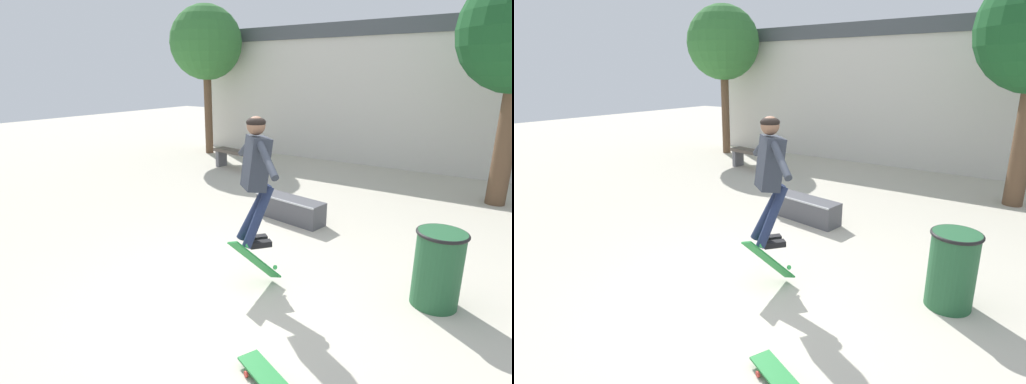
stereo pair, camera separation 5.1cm
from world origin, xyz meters
TOP-DOWN VIEW (x-y plane):
  - ground_plane at (0.00, 0.00)m, footprint 40.00×40.00m
  - building_backdrop at (0.03, 7.65)m, footprint 14.30×0.52m
  - tree_left at (-6.01, 6.40)m, footprint 2.17×2.17m
  - park_bench at (-3.81, 5.01)m, footprint 1.66×0.64m
  - skate_ledge at (-0.84, 2.49)m, footprint 1.32×0.61m
  - trash_bin at (1.80, 1.05)m, footprint 0.53×0.53m
  - skater at (-0.11, 0.36)m, footprint 1.10×0.92m
  - skateboard_flipping at (-0.06, 0.26)m, footprint 0.51×0.50m

SIDE VIEW (x-z plane):
  - ground_plane at x=0.00m, z-range 0.00..0.00m
  - skate_ledge at x=-0.84m, z-range 0.00..0.40m
  - skateboard_flipping at x=-0.06m, z-range 0.04..0.66m
  - park_bench at x=-3.81m, z-range 0.11..0.62m
  - trash_bin at x=1.80m, z-range 0.02..0.89m
  - skater at x=-0.11m, z-range 0.65..2.17m
  - building_backdrop at x=0.03m, z-range -0.44..4.39m
  - tree_left at x=-6.01m, z-range 1.10..5.53m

